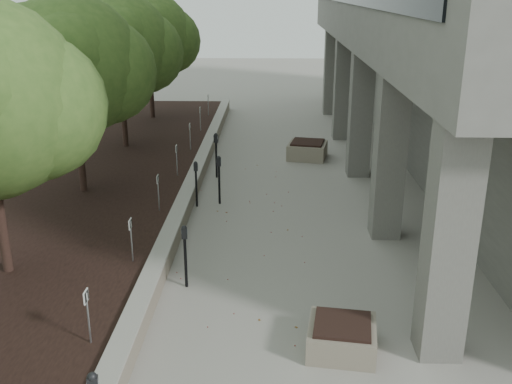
# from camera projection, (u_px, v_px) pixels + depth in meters

# --- Properties ---
(retaining_wall) EXTENTS (0.39, 26.00, 0.50)m
(retaining_wall) POSITION_uv_depth(u_px,v_px,m) (192.00, 185.00, 17.53)
(retaining_wall) COLOR gray
(retaining_wall) RESTS_ON ground
(planting_bed) EXTENTS (7.00, 26.00, 0.40)m
(planting_bed) POSITION_uv_depth(u_px,v_px,m) (72.00, 185.00, 17.65)
(planting_bed) COLOR black
(planting_bed) RESTS_ON ground
(crabapple_tree_3) EXTENTS (4.60, 4.00, 5.44)m
(crabapple_tree_3) POSITION_uv_depth(u_px,v_px,m) (74.00, 95.00, 15.72)
(crabapple_tree_3) COLOR #395B22
(crabapple_tree_3) RESTS_ON planting_bed
(crabapple_tree_4) EXTENTS (4.60, 4.00, 5.44)m
(crabapple_tree_4) POSITION_uv_depth(u_px,v_px,m) (120.00, 71.00, 20.43)
(crabapple_tree_4) COLOR #395B22
(crabapple_tree_4) RESTS_ON planting_bed
(crabapple_tree_5) EXTENTS (4.60, 4.00, 5.44)m
(crabapple_tree_5) POSITION_uv_depth(u_px,v_px,m) (149.00, 55.00, 25.15)
(crabapple_tree_5) COLOR #395B22
(crabapple_tree_5) RESTS_ON planting_bed
(parking_sign_2) EXTENTS (0.04, 0.22, 0.96)m
(parking_sign_2) POSITION_uv_depth(u_px,v_px,m) (88.00, 317.00, 9.32)
(parking_sign_2) COLOR black
(parking_sign_2) RESTS_ON planting_bed
(parking_sign_3) EXTENTS (0.04, 0.22, 0.96)m
(parking_sign_3) POSITION_uv_depth(u_px,v_px,m) (131.00, 240.00, 12.15)
(parking_sign_3) COLOR black
(parking_sign_3) RESTS_ON planting_bed
(parking_sign_4) EXTENTS (0.04, 0.22, 0.96)m
(parking_sign_4) POSITION_uv_depth(u_px,v_px,m) (158.00, 193.00, 14.98)
(parking_sign_4) COLOR black
(parking_sign_4) RESTS_ON planting_bed
(parking_sign_5) EXTENTS (0.04, 0.22, 0.96)m
(parking_sign_5) POSITION_uv_depth(u_px,v_px,m) (177.00, 160.00, 17.81)
(parking_sign_5) COLOR black
(parking_sign_5) RESTS_ON planting_bed
(parking_sign_6) EXTENTS (0.04, 0.22, 0.96)m
(parking_sign_6) POSITION_uv_depth(u_px,v_px,m) (190.00, 137.00, 20.64)
(parking_sign_6) COLOR black
(parking_sign_6) RESTS_ON planting_bed
(parking_sign_7) EXTENTS (0.04, 0.22, 0.96)m
(parking_sign_7) POSITION_uv_depth(u_px,v_px,m) (200.00, 119.00, 23.47)
(parking_sign_7) COLOR black
(parking_sign_7) RESTS_ON planting_bed
(parking_sign_8) EXTENTS (0.04, 0.22, 0.96)m
(parking_sign_8) POSITION_uv_depth(u_px,v_px,m) (208.00, 105.00, 26.30)
(parking_sign_8) COLOR black
(parking_sign_8) RESTS_ON planting_bed
(parking_meter_2) EXTENTS (0.15, 0.11, 1.38)m
(parking_meter_2) POSITION_uv_depth(u_px,v_px,m) (185.00, 256.00, 11.86)
(parking_meter_2) COLOR black
(parking_meter_2) RESTS_ON ground
(parking_meter_3) EXTENTS (0.15, 0.11, 1.43)m
(parking_meter_3) POSITION_uv_depth(u_px,v_px,m) (219.00, 180.00, 16.50)
(parking_meter_3) COLOR black
(parking_meter_3) RESTS_ON ground
(parking_meter_4) EXTENTS (0.15, 0.12, 1.33)m
(parking_meter_4) POSITION_uv_depth(u_px,v_px,m) (196.00, 184.00, 16.31)
(parking_meter_4) COLOR black
(parking_meter_4) RESTS_ON ground
(parking_meter_5) EXTENTS (0.17, 0.14, 1.49)m
(parking_meter_5) POSITION_uv_depth(u_px,v_px,m) (216.00, 155.00, 18.81)
(parking_meter_5) COLOR black
(parking_meter_5) RESTS_ON ground
(planter_front) EXTENTS (1.28, 1.28, 0.53)m
(planter_front) POSITION_uv_depth(u_px,v_px,m) (342.00, 336.00, 9.88)
(planter_front) COLOR gray
(planter_front) RESTS_ON ground
(planter_back) EXTENTS (1.57, 1.57, 0.62)m
(planter_back) POSITION_uv_depth(u_px,v_px,m) (307.00, 150.00, 21.15)
(planter_back) COLOR gray
(planter_back) RESTS_ON ground
(berry_scatter) EXTENTS (3.30, 14.10, 0.02)m
(berry_scatter) POSITION_uv_depth(u_px,v_px,m) (243.00, 249.00, 13.79)
(berry_scatter) COLOR maroon
(berry_scatter) RESTS_ON ground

